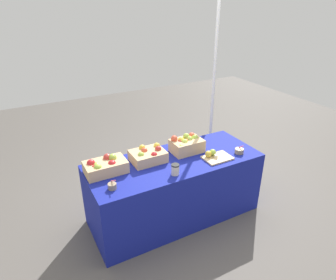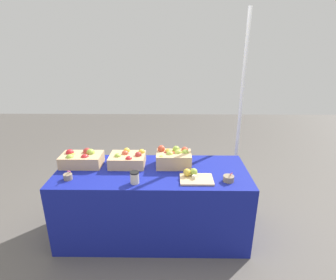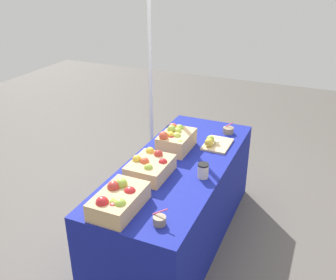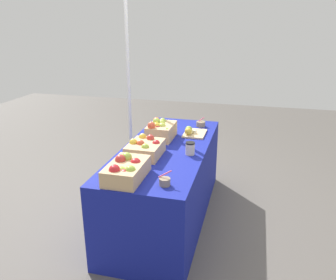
% 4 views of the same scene
% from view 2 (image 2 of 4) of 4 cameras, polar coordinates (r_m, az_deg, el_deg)
% --- Properties ---
extents(ground_plane, '(10.00, 10.00, 0.00)m').
position_cam_2_polar(ground_plane, '(3.08, -3.12, -18.86)').
color(ground_plane, '#56514C').
extents(table, '(1.90, 0.76, 0.74)m').
position_cam_2_polar(table, '(2.87, -3.26, -13.11)').
color(table, navy).
rests_on(table, ground_plane).
extents(apple_crate_left, '(0.41, 0.25, 0.17)m').
position_cam_2_polar(apple_crate_left, '(2.89, -18.08, -3.85)').
color(apple_crate_left, tan).
rests_on(apple_crate_left, table).
extents(apple_crate_middle, '(0.36, 0.27, 0.16)m').
position_cam_2_polar(apple_crate_middle, '(2.79, -8.58, -4.09)').
color(apple_crate_middle, tan).
rests_on(apple_crate_middle, table).
extents(apple_crate_right, '(0.35, 0.24, 0.20)m').
position_cam_2_polar(apple_crate_right, '(2.73, 1.17, -3.82)').
color(apple_crate_right, tan).
rests_on(apple_crate_right, table).
extents(cutting_board_front, '(0.30, 0.21, 0.09)m').
position_cam_2_polar(cutting_board_front, '(2.52, 5.59, -7.76)').
color(cutting_board_front, '#D1B284').
rests_on(cutting_board_front, table).
extents(sample_bowl_near, '(0.10, 0.10, 0.10)m').
position_cam_2_polar(sample_bowl_near, '(2.53, 12.79, -8.01)').
color(sample_bowl_near, gray).
rests_on(sample_bowl_near, table).
extents(sample_bowl_mid, '(0.08, 0.10, 0.11)m').
position_cam_2_polar(sample_bowl_mid, '(2.67, -20.56, -7.32)').
color(sample_bowl_mid, gray).
rests_on(sample_bowl_mid, table).
extents(coffee_cup, '(0.08, 0.08, 0.11)m').
position_cam_2_polar(coffee_cup, '(2.44, -7.13, -7.94)').
color(coffee_cup, beige).
rests_on(coffee_cup, table).
extents(tent_pole, '(0.04, 0.04, 2.30)m').
position_cam_2_polar(tent_pole, '(3.33, 15.15, 5.72)').
color(tent_pole, white).
rests_on(tent_pole, ground_plane).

